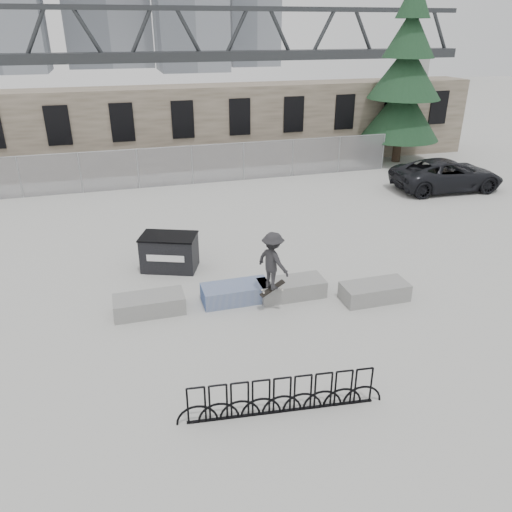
{
  "coord_description": "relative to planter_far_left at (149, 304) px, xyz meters",
  "views": [
    {
      "loc": [
        -3.82,
        -12.73,
        7.53
      ],
      "look_at": [
        -0.1,
        0.22,
        1.3
      ],
      "focal_mm": 35.0,
      "sensor_mm": 36.0,
      "label": 1
    }
  ],
  "objects": [
    {
      "name": "stone_wall",
      "position": [
        3.34,
        16.19,
        1.97
      ],
      "size": [
        36.0,
        2.58,
        4.5
      ],
      "color": "#675B4C",
      "rests_on": "ground"
    },
    {
      "name": "ground",
      "position": [
        3.34,
        -0.05,
        -0.28
      ],
      "size": [
        120.0,
        120.0,
        0.0
      ],
      "primitive_type": "plane",
      "color": "#A8A8A4",
      "rests_on": "ground"
    },
    {
      "name": "spruce_tree",
      "position": [
        16.04,
        13.79,
        4.49
      ],
      "size": [
        4.58,
        4.58,
        11.5
      ],
      "color": "#38281E",
      "rests_on": "ground"
    },
    {
      "name": "chainlink_fence",
      "position": [
        3.34,
        12.45,
        0.75
      ],
      "size": [
        22.06,
        0.06,
        2.02
      ],
      "color": "gray",
      "rests_on": "ground"
    },
    {
      "name": "bike_rack",
      "position": [
        2.34,
        -4.94,
        0.15
      ],
      "size": [
        4.47,
        0.53,
        0.9
      ],
      "rotation": [
        0.0,
        0.0,
        -0.11
      ],
      "color": "black",
      "rests_on": "ground"
    },
    {
      "name": "truss_bridge",
      "position": [
        13.34,
        54.95,
        3.85
      ],
      "size": [
        70.0,
        3.0,
        9.8
      ],
      "color": "#2D3033",
      "rests_on": "ground"
    },
    {
      "name": "planter_center_left",
      "position": [
        2.55,
        -0.03,
        0.0
      ],
      "size": [
        2.0,
        0.9,
        0.52
      ],
      "color": "#2F4A8D",
      "rests_on": "ground"
    },
    {
      "name": "planter_center_right",
      "position": [
        4.26,
        -0.2,
        0.0
      ],
      "size": [
        2.0,
        0.9,
        0.52
      ],
      "color": "gray",
      "rests_on": "ground"
    },
    {
      "name": "planter_far_left",
      "position": [
        0.0,
        0.0,
        0.0
      ],
      "size": [
        2.0,
        0.9,
        0.52
      ],
      "color": "gray",
      "rests_on": "ground"
    },
    {
      "name": "suv",
      "position": [
        15.42,
        7.96,
        0.48
      ],
      "size": [
        5.66,
        2.85,
        1.54
      ],
      "primitive_type": "imported",
      "rotation": [
        0.0,
        0.0,
        1.52
      ],
      "color": "black",
      "rests_on": "ground"
    },
    {
      "name": "dumpster",
      "position": [
        0.94,
        2.72,
        0.33
      ],
      "size": [
        2.12,
        1.71,
        1.21
      ],
      "rotation": [
        0.0,
        0.0,
        -0.37
      ],
      "color": "black",
      "rests_on": "ground"
    },
    {
      "name": "skateboarder",
      "position": [
        3.44,
        -0.82,
        1.28
      ],
      "size": [
        1.07,
        1.26,
        1.91
      ],
      "rotation": [
        0.0,
        0.0,
        2.06
      ],
      "color": "#262628",
      "rests_on": "ground"
    },
    {
      "name": "planter_offset",
      "position": [
        6.59,
        -1.1,
        0.0
      ],
      "size": [
        2.0,
        0.9,
        0.52
      ],
      "color": "gray",
      "rests_on": "ground"
    }
  ]
}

